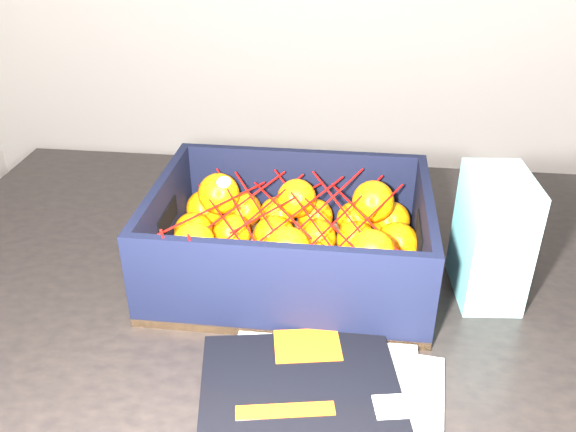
# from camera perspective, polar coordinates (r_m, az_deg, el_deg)

# --- Properties ---
(table) EXTENTS (1.21, 0.81, 0.75)m
(table) POSITION_cam_1_polar(r_m,az_deg,el_deg) (0.89, 2.68, -11.66)
(table) COLOR black
(table) RESTS_ON ground
(produce_crate) EXTENTS (0.36, 0.27, 0.13)m
(produce_crate) POSITION_cam_1_polar(r_m,az_deg,el_deg) (0.83, 0.25, -3.02)
(produce_crate) COLOR #946144
(produce_crate) RESTS_ON table
(clementine_heap) EXTENTS (0.35, 0.25, 0.11)m
(clementine_heap) POSITION_cam_1_polar(r_m,az_deg,el_deg) (0.82, 0.25, -2.63)
(clementine_heap) COLOR orange
(clementine_heap) RESTS_ON produce_crate
(mesh_net) EXTENTS (0.30, 0.24, 0.09)m
(mesh_net) POSITION_cam_1_polar(r_m,az_deg,el_deg) (0.80, -0.34, 0.28)
(mesh_net) COLOR red
(mesh_net) RESTS_ON clementine_heap
(retail_carton) EXTENTS (0.09, 0.12, 0.17)m
(retail_carton) POSITION_cam_1_polar(r_m,az_deg,el_deg) (0.82, 18.55, -1.89)
(retail_carton) COLOR white
(retail_carton) RESTS_ON table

